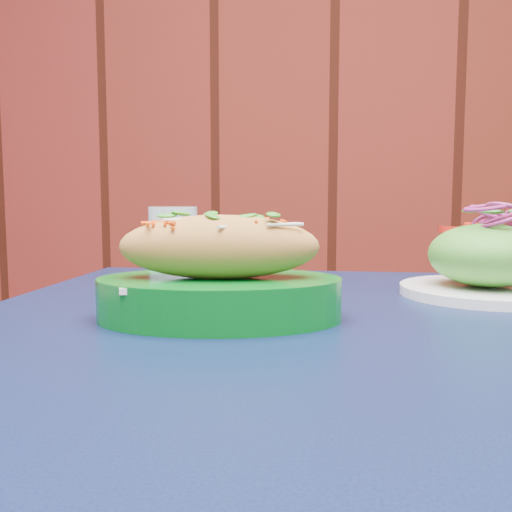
# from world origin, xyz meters

# --- Properties ---
(brick_wall) EXTENTS (4.90, 0.04, 2.80)m
(brick_wall) POSITION_xyz_m (0.00, 2.97, 1.40)
(brick_wall) COLOR #591C10
(brick_wall) RESTS_ON ground
(cafe_table) EXTENTS (0.81, 0.81, 0.75)m
(cafe_table) POSITION_xyz_m (-0.37, 1.61, 0.66)
(cafe_table) COLOR black
(cafe_table) RESTS_ON ground
(banh_mi_basket) EXTENTS (0.27, 0.19, 0.11)m
(banh_mi_basket) POSITION_xyz_m (-0.49, 1.62, 0.79)
(banh_mi_basket) COLOR #036016
(banh_mi_basket) RESTS_ON cafe_table
(salad_plate) EXTENTS (0.21, 0.21, 0.12)m
(salad_plate) POSITION_xyz_m (-0.19, 1.80, 0.79)
(salad_plate) COLOR white
(salad_plate) RESTS_ON cafe_table
(water_glass) EXTENTS (0.07, 0.07, 0.11)m
(water_glass) POSITION_xyz_m (-0.60, 1.83, 0.80)
(water_glass) COLOR silver
(water_glass) RESTS_ON cafe_table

